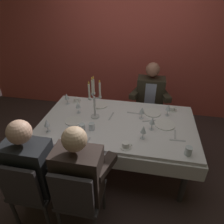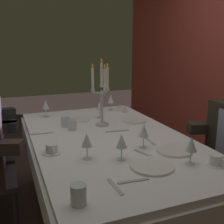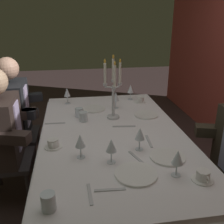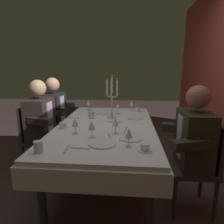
% 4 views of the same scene
% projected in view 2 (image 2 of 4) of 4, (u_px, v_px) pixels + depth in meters
% --- Properties ---
extents(ground_plane, '(12.00, 12.00, 0.00)m').
position_uv_depth(ground_plane, '(110.00, 224.00, 2.25)').
color(ground_plane, '#3F2E2D').
extents(dining_table, '(1.94, 1.14, 0.74)m').
position_uv_depth(dining_table, '(109.00, 152.00, 2.10)').
color(dining_table, white).
rests_on(dining_table, ground_plane).
extents(candelabra, '(0.15, 0.17, 0.56)m').
position_uv_depth(candelabra, '(102.00, 97.00, 2.31)').
color(candelabra, silver).
rests_on(candelabra, dining_table).
extents(dinner_plate_0, '(0.25, 0.25, 0.01)m').
position_uv_depth(dinner_plate_0, '(152.00, 166.00, 1.57)').
color(dinner_plate_0, white).
rests_on(dinner_plate_0, dining_table).
extents(dinner_plate_1, '(0.23, 0.23, 0.01)m').
position_uv_depth(dinner_plate_1, '(174.00, 150.00, 1.80)').
color(dinner_plate_1, white).
rests_on(dinner_plate_1, dining_table).
extents(dinner_plate_2, '(0.21, 0.21, 0.01)m').
position_uv_depth(dinner_plate_2, '(134.00, 121.00, 2.48)').
color(dinner_plate_2, white).
rests_on(dinner_plate_2, dining_table).
extents(dinner_plate_3, '(0.22, 0.22, 0.01)m').
position_uv_depth(dinner_plate_3, '(78.00, 119.00, 2.53)').
color(dinner_plate_3, white).
rests_on(dinner_plate_3, dining_table).
extents(wine_glass_0, '(0.07, 0.07, 0.16)m').
position_uv_depth(wine_glass_0, '(144.00, 131.00, 1.84)').
color(wine_glass_0, silver).
rests_on(wine_glass_0, dining_table).
extents(wine_glass_1, '(0.07, 0.07, 0.16)m').
position_uv_depth(wine_glass_1, '(111.00, 100.00, 2.87)').
color(wine_glass_1, silver).
rests_on(wine_glass_1, dining_table).
extents(wine_glass_2, '(0.07, 0.07, 0.16)m').
position_uv_depth(wine_glass_2, '(87.00, 141.00, 1.66)').
color(wine_glass_2, silver).
rests_on(wine_glass_2, dining_table).
extents(wine_glass_3, '(0.07, 0.07, 0.16)m').
position_uv_depth(wine_glass_3, '(122.00, 142.00, 1.64)').
color(wine_glass_3, silver).
rests_on(wine_glass_3, dining_table).
extents(wine_glass_4, '(0.07, 0.07, 0.16)m').
position_uv_depth(wine_glass_4, '(100.00, 106.00, 2.58)').
color(wine_glass_4, silver).
rests_on(wine_glass_4, dining_table).
extents(wine_glass_5, '(0.07, 0.07, 0.16)m').
position_uv_depth(wine_glass_5, '(191.00, 145.00, 1.59)').
color(wine_glass_5, silver).
rests_on(wine_glass_5, dining_table).
extents(wine_glass_6, '(0.07, 0.07, 0.16)m').
position_uv_depth(wine_glass_6, '(46.00, 105.00, 2.61)').
color(wine_glass_6, silver).
rests_on(wine_glass_6, dining_table).
extents(water_tumbler_0, '(0.07, 0.07, 0.08)m').
position_uv_depth(water_tumbler_0, '(72.00, 125.00, 2.24)').
color(water_tumbler_0, silver).
rests_on(water_tumbler_0, dining_table).
extents(water_tumbler_1, '(0.07, 0.07, 0.08)m').
position_uv_depth(water_tumbler_1, '(65.00, 122.00, 2.32)').
color(water_tumbler_1, silver).
rests_on(water_tumbler_1, dining_table).
extents(water_tumbler_2, '(0.07, 0.07, 0.09)m').
position_uv_depth(water_tumbler_2, '(78.00, 195.00, 1.20)').
color(water_tumbler_2, silver).
rests_on(water_tumbler_2, dining_table).
extents(coffee_cup_0, '(0.13, 0.12, 0.06)m').
position_uv_depth(coffee_cup_0, '(52.00, 149.00, 1.77)').
color(coffee_cup_0, white).
rests_on(coffee_cup_0, dining_table).
extents(coffee_cup_1, '(0.13, 0.12, 0.06)m').
position_uv_depth(coffee_cup_1, '(216.00, 160.00, 1.59)').
color(coffee_cup_1, white).
rests_on(coffee_cup_1, dining_table).
extents(coffee_cup_2, '(0.13, 0.12, 0.06)m').
position_uv_depth(coffee_cup_2, '(122.00, 109.00, 2.82)').
color(coffee_cup_2, white).
rests_on(coffee_cup_2, dining_table).
extents(knife_0, '(0.19, 0.08, 0.01)m').
position_uv_depth(knife_0, '(145.00, 154.00, 1.75)').
color(knife_0, '#B7B7BC').
rests_on(knife_0, dining_table).
extents(spoon_1, '(0.17, 0.02, 0.01)m').
position_uv_depth(spoon_1, '(115.00, 186.00, 1.35)').
color(spoon_1, '#B7B7BC').
rests_on(spoon_1, dining_table).
extents(knife_2, '(0.19, 0.03, 0.01)m').
position_uv_depth(knife_2, '(149.00, 140.00, 1.99)').
color(knife_2, '#B7B7BC').
rests_on(knife_2, dining_table).
extents(fork_3, '(0.03, 0.17, 0.01)m').
position_uv_depth(fork_3, '(133.00, 181.00, 1.41)').
color(fork_3, '#B7B7BC').
rests_on(fork_3, dining_table).
extents(fork_4, '(0.03, 0.17, 0.01)m').
position_uv_depth(fork_4, '(42.00, 134.00, 2.14)').
color(fork_4, '#B7B7BC').
rests_on(fork_4, dining_table).
extents(knife_5, '(0.04, 0.19, 0.01)m').
position_uv_depth(knife_5, '(117.00, 131.00, 2.21)').
color(knife_5, '#B7B7BC').
rests_on(knife_5, dining_table).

